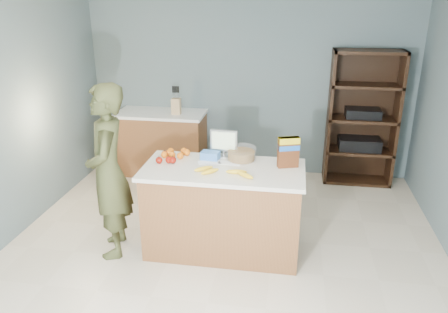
# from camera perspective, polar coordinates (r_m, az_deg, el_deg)

# --- Properties ---
(floor) EXTENTS (4.50, 5.00, 0.02)m
(floor) POSITION_cam_1_polar(r_m,az_deg,el_deg) (4.37, -0.76, -14.02)
(floor) COLOR beige
(floor) RESTS_ON ground
(walls) EXTENTS (4.52, 5.02, 2.51)m
(walls) POSITION_cam_1_polar(r_m,az_deg,el_deg) (3.68, -0.88, 7.60)
(walls) COLOR slate
(walls) RESTS_ON ground
(counter_peninsula) EXTENTS (1.56, 0.76, 0.90)m
(counter_peninsula) POSITION_cam_1_polar(r_m,az_deg,el_deg) (4.40, -0.10, -7.36)
(counter_peninsula) COLOR brown
(counter_peninsula) RESTS_ON ground
(back_cabinet) EXTENTS (1.24, 0.62, 0.90)m
(back_cabinet) POSITION_cam_1_polar(r_m,az_deg,el_deg) (6.35, -8.06, 1.83)
(back_cabinet) COLOR brown
(back_cabinet) RESTS_ON ground
(shelving_unit) EXTENTS (0.90, 0.40, 1.80)m
(shelving_unit) POSITION_cam_1_polar(r_m,az_deg,el_deg) (6.17, 17.50, 4.51)
(shelving_unit) COLOR black
(shelving_unit) RESTS_ON ground
(person) EXTENTS (0.59, 0.73, 1.72)m
(person) POSITION_cam_1_polar(r_m,az_deg,el_deg) (4.34, -14.84, -1.99)
(person) COLOR #3B3F20
(person) RESTS_ON ground
(knife_block) EXTENTS (0.12, 0.10, 0.31)m
(knife_block) POSITION_cam_1_polar(r_m,az_deg,el_deg) (6.07, -6.26, 6.61)
(knife_block) COLOR tan
(knife_block) RESTS_ON back_cabinet
(envelopes) EXTENTS (0.44, 0.17, 0.00)m
(envelopes) POSITION_cam_1_polar(r_m,az_deg,el_deg) (4.32, -0.60, -0.82)
(envelopes) COLOR white
(envelopes) RESTS_ON counter_peninsula
(bananas) EXTENTS (0.59, 0.24, 0.04)m
(bananas) POSITION_cam_1_polar(r_m,az_deg,el_deg) (4.05, -0.05, -2.00)
(bananas) COLOR yellow
(bananas) RESTS_ON counter_peninsula
(apples) EXTENTS (0.20, 0.24, 0.07)m
(apples) POSITION_cam_1_polar(r_m,az_deg,el_deg) (4.37, -7.55, -0.27)
(apples) COLOR maroon
(apples) RESTS_ON counter_peninsula
(oranges) EXTENTS (0.28, 0.21, 0.07)m
(oranges) POSITION_cam_1_polar(r_m,az_deg,el_deg) (4.50, -6.38, 0.41)
(oranges) COLOR orange
(oranges) RESTS_ON counter_peninsula
(blue_carton) EXTENTS (0.19, 0.14, 0.08)m
(blue_carton) POSITION_cam_1_polar(r_m,az_deg,el_deg) (4.40, -1.81, 0.12)
(blue_carton) COLOR blue
(blue_carton) RESTS_ON counter_peninsula
(salad_bowl) EXTENTS (0.30, 0.30, 0.13)m
(salad_bowl) POSITION_cam_1_polar(r_m,az_deg,el_deg) (4.39, 2.26, 0.31)
(salad_bowl) COLOR #267219
(salad_bowl) RESTS_ON counter_peninsula
(tv) EXTENTS (0.28, 0.12, 0.28)m
(tv) POSITION_cam_1_polar(r_m,az_deg,el_deg) (4.44, -0.02, 1.96)
(tv) COLOR silver
(tv) RESTS_ON counter_peninsula
(cereal_box) EXTENTS (0.21, 0.13, 0.30)m
(cereal_box) POSITION_cam_1_polar(r_m,az_deg,el_deg) (4.20, 8.41, 0.86)
(cereal_box) COLOR #592B14
(cereal_box) RESTS_ON counter_peninsula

